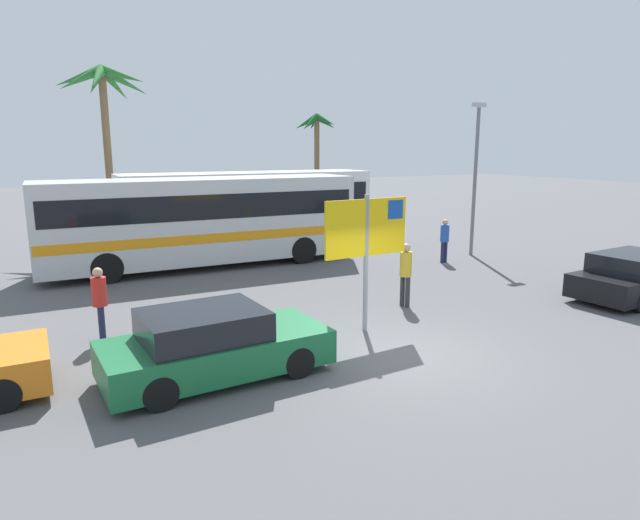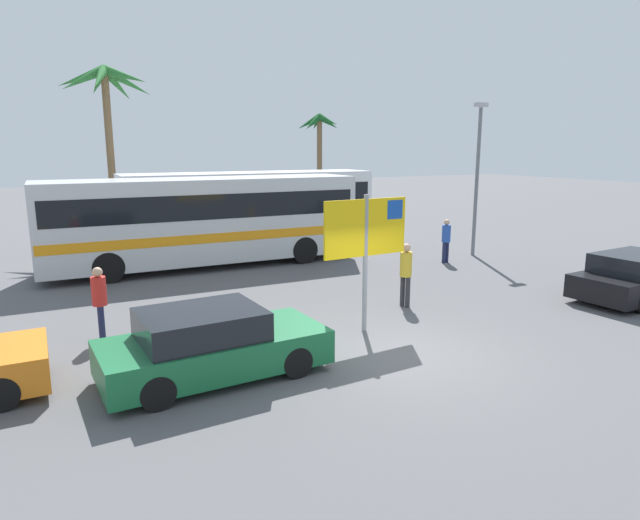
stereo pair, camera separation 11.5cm
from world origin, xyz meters
name	(u,v)px [view 1 (the left image)]	position (x,y,z in m)	size (l,w,h in m)	color
ground	(404,355)	(0.00, 0.00, 0.00)	(120.00, 120.00, 0.00)	#565659
bus_front_coach	(202,217)	(-1.37, 10.45, 1.78)	(11.04, 2.56, 3.17)	silver
bus_rear_coach	(249,204)	(1.74, 14.28, 1.78)	(11.04, 2.56, 3.17)	white
ferry_sign	(368,233)	(0.13, 1.70, 2.33)	(2.20, 0.22, 3.20)	gray
car_green	(213,345)	(-3.83, 0.71, 0.64)	(4.25, 2.08, 1.32)	#196638
car_black	(637,276)	(8.48, 0.62, 0.64)	(4.47, 2.15, 1.32)	black
pedestrian_crossing_lot	(100,298)	(-5.48, 3.78, 0.98)	(0.32, 0.32, 1.67)	#1E2347
pedestrian_near_sign	(406,269)	(2.11, 2.94, 1.02)	(0.32, 0.32, 1.73)	#2D2D33
pedestrian_by_bus	(445,237)	(6.82, 7.02, 0.96)	(0.32, 0.32, 1.63)	#1E2347
lamp_post_left_side	(475,173)	(8.77, 7.70, 3.27)	(0.56, 0.20, 5.91)	slate
palm_tree_seaside	(316,136)	(8.89, 21.82, 4.93)	(2.83, 2.93, 6.28)	brown
palm_tree_inland	(104,97)	(-3.69, 17.00, 6.33)	(3.92, 3.95, 7.68)	brown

